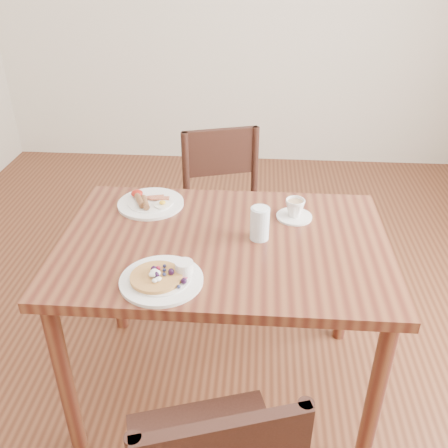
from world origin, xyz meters
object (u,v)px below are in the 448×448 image
Objects in this scene: water_glass at (260,223)px; dining_table at (224,263)px; teacup_saucer at (295,210)px; pancake_plate at (163,278)px; chair_far at (226,211)px; breakfast_plate at (150,202)px.

dining_table is at bearing -168.52° from water_glass.
water_glass reaches higher than dining_table.
pancake_plate is at bearing -134.74° from teacup_saucer.
breakfast_plate is (-0.28, -0.43, 0.27)m from chair_far.
water_glass is at bearing -129.81° from teacup_saucer.
chair_far is at bearing 81.48° from pancake_plate.
breakfast_plate is 0.59m from teacup_saucer.
water_glass is (-0.14, -0.16, 0.03)m from teacup_saucer.
teacup_saucer is 1.12× the size of water_glass.
chair_far is 0.64m from teacup_saucer.
breakfast_plate reaches higher than dining_table.
breakfast_plate is 0.51m from water_glass.
teacup_saucer is at bearing 50.19° from water_glass.
dining_table is 0.33m from pancake_plate.
water_glass is at bearing 87.82° from chair_far.
pancake_plate reaches higher than breakfast_plate.
teacup_saucer is (0.44, 0.45, 0.02)m from pancake_plate.
water_glass is at bearing 42.77° from pancake_plate.
water_glass is (0.45, -0.22, 0.05)m from breakfast_plate.
chair_far reaches higher than breakfast_plate.
teacup_saucer is at bearing -5.80° from breakfast_plate.
chair_far reaches higher than teacup_saucer.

